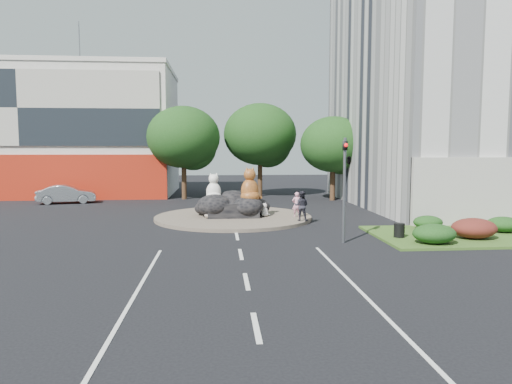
{
  "coord_description": "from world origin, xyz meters",
  "views": [
    {
      "loc": [
        -0.91,
        -19.03,
        4.46
      ],
      "look_at": [
        1.23,
        7.04,
        2.0
      ],
      "focal_mm": 32.0,
      "sensor_mm": 36.0,
      "label": 1
    }
  ],
  "objects_px": {
    "cat_white": "(214,187)",
    "cat_tabby": "(250,185)",
    "kitten_white": "(265,209)",
    "pedestrian_pink": "(297,205)",
    "pedestrian_dark": "(302,206)",
    "litter_bin": "(399,230)",
    "kitten_calico": "(208,211)",
    "parked_car": "(67,194)"
  },
  "relations": [
    {
      "from": "cat_tabby",
      "to": "pedestrian_pink",
      "type": "bearing_deg",
      "value": -39.29
    },
    {
      "from": "cat_tabby",
      "to": "pedestrian_pink",
      "type": "distance_m",
      "value": 3.2
    },
    {
      "from": "cat_tabby",
      "to": "kitten_white",
      "type": "xyz_separation_m",
      "value": [
        0.94,
        -0.05,
        -1.59
      ]
    },
    {
      "from": "pedestrian_pink",
      "to": "parked_car",
      "type": "bearing_deg",
      "value": -33.75
    },
    {
      "from": "pedestrian_pink",
      "to": "pedestrian_dark",
      "type": "distance_m",
      "value": 1.52
    },
    {
      "from": "kitten_calico",
      "to": "cat_white",
      "type": "bearing_deg",
      "value": 119.91
    },
    {
      "from": "cat_white",
      "to": "cat_tabby",
      "type": "height_order",
      "value": "cat_tabby"
    },
    {
      "from": "pedestrian_dark",
      "to": "litter_bin",
      "type": "bearing_deg",
      "value": 148.99
    },
    {
      "from": "parked_car",
      "to": "litter_bin",
      "type": "relative_size",
      "value": 6.62
    },
    {
      "from": "cat_tabby",
      "to": "parked_car",
      "type": "relative_size",
      "value": 0.49
    },
    {
      "from": "pedestrian_dark",
      "to": "parked_car",
      "type": "bearing_deg",
      "value": -13.44
    },
    {
      "from": "cat_white",
      "to": "pedestrian_dark",
      "type": "height_order",
      "value": "cat_white"
    },
    {
      "from": "pedestrian_dark",
      "to": "litter_bin",
      "type": "xyz_separation_m",
      "value": [
        3.97,
        -5.06,
        -0.63
      ]
    },
    {
      "from": "kitten_calico",
      "to": "pedestrian_pink",
      "type": "relative_size",
      "value": 0.59
    },
    {
      "from": "pedestrian_pink",
      "to": "litter_bin",
      "type": "relative_size",
      "value": 2.27
    },
    {
      "from": "litter_bin",
      "to": "cat_tabby",
      "type": "bearing_deg",
      "value": 134.52
    },
    {
      "from": "kitten_calico",
      "to": "pedestrian_pink",
      "type": "distance_m",
      "value": 5.54
    },
    {
      "from": "parked_car",
      "to": "kitten_white",
      "type": "bearing_deg",
      "value": -135.83
    },
    {
      "from": "kitten_white",
      "to": "parked_car",
      "type": "relative_size",
      "value": 0.19
    },
    {
      "from": "kitten_calico",
      "to": "parked_car",
      "type": "xyz_separation_m",
      "value": [
        -11.88,
        10.47,
        0.09
      ]
    },
    {
      "from": "pedestrian_pink",
      "to": "pedestrian_dark",
      "type": "bearing_deg",
      "value": 88.5
    },
    {
      "from": "kitten_calico",
      "to": "kitten_white",
      "type": "bearing_deg",
      "value": 50.77
    },
    {
      "from": "kitten_calico",
      "to": "parked_car",
      "type": "bearing_deg",
      "value": -178.1
    },
    {
      "from": "litter_bin",
      "to": "cat_white",
      "type": "bearing_deg",
      "value": 139.39
    },
    {
      "from": "pedestrian_dark",
      "to": "parked_car",
      "type": "distance_m",
      "value": 21.14
    },
    {
      "from": "kitten_calico",
      "to": "pedestrian_pink",
      "type": "xyz_separation_m",
      "value": [
        5.53,
        0.06,
        0.33
      ]
    },
    {
      "from": "kitten_white",
      "to": "parked_car",
      "type": "bearing_deg",
      "value": 96.13
    },
    {
      "from": "pedestrian_pink",
      "to": "parked_car",
      "type": "distance_m",
      "value": 20.29
    },
    {
      "from": "kitten_white",
      "to": "cat_tabby",
      "type": "bearing_deg",
      "value": 125.95
    },
    {
      "from": "cat_white",
      "to": "kitten_calico",
      "type": "distance_m",
      "value": 1.96
    },
    {
      "from": "pedestrian_pink",
      "to": "pedestrian_dark",
      "type": "height_order",
      "value": "pedestrian_dark"
    },
    {
      "from": "kitten_calico",
      "to": "kitten_white",
      "type": "distance_m",
      "value": 3.59
    },
    {
      "from": "pedestrian_pink",
      "to": "kitten_white",
      "type": "bearing_deg",
      "value": -14.46
    },
    {
      "from": "pedestrian_pink",
      "to": "kitten_calico",
      "type": "bearing_deg",
      "value": -2.25
    },
    {
      "from": "parked_car",
      "to": "pedestrian_dark",
      "type": "bearing_deg",
      "value": -137.24
    },
    {
      "from": "cat_white",
      "to": "cat_tabby",
      "type": "bearing_deg",
      "value": -18.03
    },
    {
      "from": "cat_tabby",
      "to": "pedestrian_dark",
      "type": "xyz_separation_m",
      "value": [
        2.96,
        -1.98,
        -1.13
      ]
    },
    {
      "from": "cat_tabby",
      "to": "pedestrian_dark",
      "type": "distance_m",
      "value": 3.73
    },
    {
      "from": "cat_white",
      "to": "pedestrian_dark",
      "type": "distance_m",
      "value": 6.03
    },
    {
      "from": "cat_white",
      "to": "kitten_white",
      "type": "height_order",
      "value": "cat_white"
    },
    {
      "from": "kitten_white",
      "to": "pedestrian_pink",
      "type": "height_order",
      "value": "pedestrian_pink"
    },
    {
      "from": "cat_white",
      "to": "parked_car",
      "type": "height_order",
      "value": "cat_white"
    }
  ]
}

